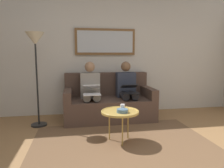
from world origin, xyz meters
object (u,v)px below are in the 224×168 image
couch (108,103)px  standing_lamp (35,49)px  bowl (122,111)px  framed_mirror (105,42)px  laptop_white (91,90)px  cup (123,107)px  person_right (90,89)px  person_left (127,88)px  coffee_table (120,112)px  laptop_black (130,89)px

couch → standing_lamp: 1.71m
bowl → standing_lamp: (1.31, -1.02, 0.89)m
framed_mirror → bowl: framed_mirror is taller
framed_mirror → bowl: bearing=89.8°
bowl → laptop_white: 1.07m
cup → bowl: bearing=75.3°
bowl → person_right: size_ratio=0.14×
framed_mirror → person_right: (0.36, 0.46, -0.94)m
person_left → person_right: size_ratio=1.00×
cup → bowl: (0.03, 0.12, -0.02)m
coffee_table → standing_lamp: bearing=-36.3°
person_left → person_right: bearing=0.0°
coffee_table → cup: bearing=-134.4°
person_right → laptop_white: (0.00, 0.23, 0.02)m
couch → standing_lamp: bearing=11.4°
framed_mirror → bowl: size_ratio=7.92×
person_right → laptop_white: person_right is taller
coffee_table → person_right: 1.21m
person_left → laptop_white: bearing=17.4°
laptop_black → laptop_white: (0.73, -0.01, 0.01)m
framed_mirror → person_left: bearing=128.6°
person_right → standing_lamp: 1.24m
couch → framed_mirror: bearing=-90.0°
couch → bowl: couch is taller
framed_mirror → person_left: size_ratio=1.13×
coffee_table → person_right: person_right is taller
cup → laptop_black: bearing=-111.5°
cup → person_right: (0.39, -1.10, 0.11)m
coffee_table → bowl: (-0.02, 0.07, 0.04)m
coffee_table → person_left: size_ratio=0.49×
standing_lamp → laptop_white: bearing=178.2°
person_left → couch: bearing=-10.5°
framed_mirror → coffee_table: (0.02, 1.61, -1.11)m
coffee_table → laptop_black: 1.01m
bowl → framed_mirror: bearing=-90.2°
bowl → laptop_white: size_ratio=0.41×
cup → framed_mirror: bearing=-89.0°
laptop_black → person_right: bearing=-17.9°
bowl → laptop_white: (0.36, -0.99, 0.15)m
couch → person_right: size_ratio=1.53×
bowl → laptop_black: 1.06m
laptop_black → laptop_white: 0.73m
framed_mirror → standing_lamp: (1.32, 0.66, -0.18)m
couch → cup: size_ratio=19.32×
cup → person_right: 1.17m
framed_mirror → person_right: framed_mirror is taller
laptop_black → laptop_white: laptop_white is taller
cup → laptop_black: size_ratio=0.25×
bowl → person_right: 1.28m
framed_mirror → coffee_table: 1.95m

